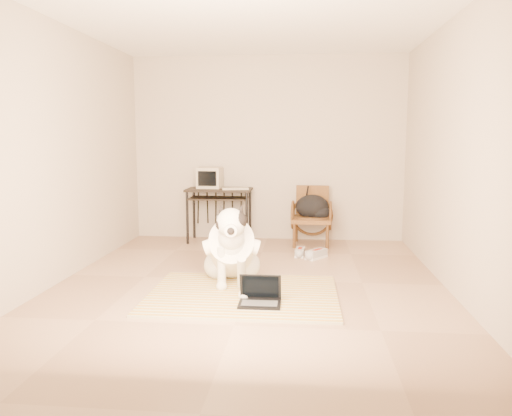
# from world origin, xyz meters

# --- Properties ---
(floor) EXTENTS (4.50, 4.50, 0.00)m
(floor) POSITION_xyz_m (0.00, 0.00, 0.00)
(floor) COLOR tan
(floor) RESTS_ON ground
(ceiling) EXTENTS (4.50, 4.50, 0.00)m
(ceiling) POSITION_xyz_m (0.00, 0.00, 2.70)
(ceiling) COLOR white
(ceiling) RESTS_ON wall_back
(wall_back) EXTENTS (4.50, 0.00, 4.50)m
(wall_back) POSITION_xyz_m (0.00, 2.25, 1.35)
(wall_back) COLOR #BCAD9A
(wall_back) RESTS_ON floor
(wall_front) EXTENTS (4.50, 0.00, 4.50)m
(wall_front) POSITION_xyz_m (0.00, -2.25, 1.35)
(wall_front) COLOR #BCAD9A
(wall_front) RESTS_ON floor
(wall_left) EXTENTS (0.00, 4.50, 4.50)m
(wall_left) POSITION_xyz_m (-2.00, 0.00, 1.35)
(wall_left) COLOR #BCAD9A
(wall_left) RESTS_ON floor
(wall_right) EXTENTS (0.00, 4.50, 4.50)m
(wall_right) POSITION_xyz_m (2.00, 0.00, 1.35)
(wall_right) COLOR #BCAD9A
(wall_right) RESTS_ON floor
(rug) EXTENTS (1.82, 1.40, 0.02)m
(rug) POSITION_xyz_m (-0.02, -0.55, 0.01)
(rug) COLOR orange
(rug) RESTS_ON floor
(dog) EXTENTS (0.60, 1.23, 0.91)m
(dog) POSITION_xyz_m (-0.18, -0.18, 0.36)
(dog) COLOR silver
(dog) RESTS_ON rug
(laptop) EXTENTS (0.38, 0.28, 0.26)m
(laptop) POSITION_xyz_m (0.17, -0.83, 0.09)
(laptop) COLOR black
(laptop) RESTS_ON rug
(computer_desk) EXTENTS (0.94, 0.52, 0.78)m
(computer_desk) POSITION_xyz_m (-0.68, 1.95, 0.67)
(computer_desk) COLOR black
(computer_desk) RESTS_ON floor
(crt_monitor) EXTENTS (0.35, 0.34, 0.30)m
(crt_monitor) POSITION_xyz_m (-0.83, 2.03, 0.93)
(crt_monitor) COLOR #BAAC92
(crt_monitor) RESTS_ON computer_desk
(desk_keyboard) EXTENTS (0.39, 0.21, 0.02)m
(desk_keyboard) POSITION_xyz_m (-0.43, 1.85, 0.79)
(desk_keyboard) COLOR #BAAC92
(desk_keyboard) RESTS_ON computer_desk
(pc_tower) EXTENTS (0.33, 0.49, 0.43)m
(pc_tower) POSITION_xyz_m (-0.53, 1.95, 0.21)
(pc_tower) COLOR #454547
(pc_tower) RESTS_ON floor
(rattan_chair) EXTENTS (0.57, 0.55, 0.83)m
(rattan_chair) POSITION_xyz_m (0.66, 1.88, 0.42)
(rattan_chair) COLOR brown
(rattan_chair) RESTS_ON floor
(backpack) EXTENTS (0.48, 0.38, 0.34)m
(backpack) POSITION_xyz_m (0.69, 1.80, 0.54)
(backpack) COLOR black
(backpack) RESTS_ON rattan_chair
(sneaker_left) EXTENTS (0.14, 0.29, 0.10)m
(sneaker_left) POSITION_xyz_m (0.51, 1.16, 0.04)
(sneaker_left) COLOR silver
(sneaker_left) RESTS_ON floor
(sneaker_right) EXTENTS (0.30, 0.34, 0.11)m
(sneaker_right) POSITION_xyz_m (0.72, 1.04, 0.05)
(sneaker_right) COLOR silver
(sneaker_right) RESTS_ON floor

